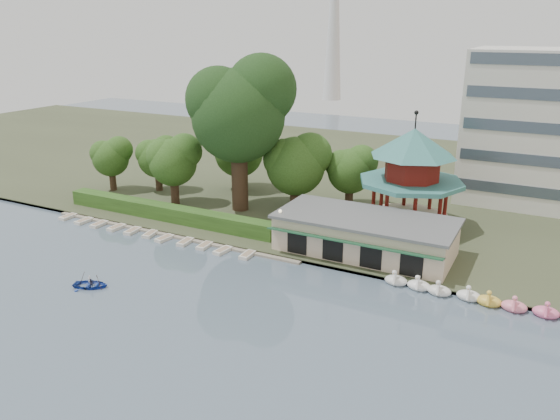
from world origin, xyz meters
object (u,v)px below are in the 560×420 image
Objects in this scene: boathouse at (365,234)px; pavilion at (412,168)px; dock at (170,234)px; rowboat_with_passengers at (91,282)px; big_tree at (240,107)px.

pavilion is (2.00, 10.03, 5.11)m from boathouse.
boathouse is 11.43m from pavilion.
dock is at bearing -167.76° from boathouse.
pavilion is at bearing 52.53° from rowboat_with_passengers.
rowboat_with_passengers reaches higher than dock.
big_tree is (-20.84, -3.81, 6.11)m from pavilion.
rowboat_with_passengers is at bearing -136.87° from boathouse.
dock is 6.24× the size of rowboat_with_passengers.
dock is 22.62m from boathouse.
dock is 29.14m from pavilion.
dock is at bearing -148.34° from pavilion.
pavilion is at bearing 10.36° from big_tree.
boathouse is (22.00, 4.77, 2.25)m from dock.
dock is 1.73× the size of big_tree.
dock is at bearing 97.39° from rowboat_with_passengers.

